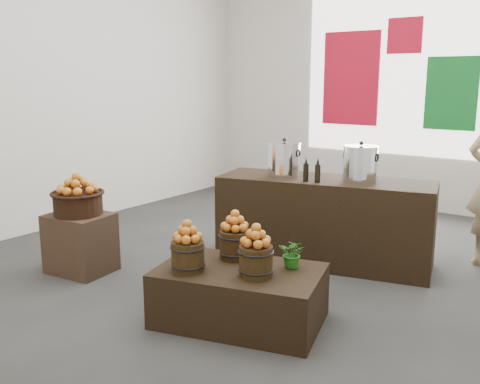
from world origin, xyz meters
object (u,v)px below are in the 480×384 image
Objects in this scene: stock_pot_left at (284,160)px; stock_pot_center at (360,165)px; crate at (81,243)px; wicker_basket at (78,204)px; counter at (324,221)px; display_table at (240,295)px.

stock_pot_center is (0.77, 0.19, 0.00)m from stock_pot_left.
stock_pot_center is (2.17, 1.76, 0.77)m from crate.
stock_pot_left is (1.40, 1.57, 0.36)m from wicker_basket.
stock_pot_left reaches higher than crate.
counter is at bearing -166.52° from stock_pot_center.
stock_pot_left is (-0.55, 1.56, 0.84)m from display_table.
crate is at bearing -131.66° from stock_pot_left.
display_table is at bearing -70.50° from stock_pot_left.
crate is 2.90m from stock_pot_center.
wicker_basket is 1.40× the size of stock_pot_center.
counter is 6.47× the size of stock_pot_left.
stock_pot_left is at bearing 93.89° from display_table.
crate is 2.49m from counter.
stock_pot_left reaches higher than wicker_basket.
display_table is at bearing -97.16° from stock_pot_center.
wicker_basket is 2.14m from stock_pot_left.
counter is (-0.12, 1.67, 0.23)m from display_table.
counter is 0.76m from stock_pot_left.
display_table is (1.95, 0.01, -0.48)m from wicker_basket.
stock_pot_center is (0.34, 0.08, 0.62)m from counter.
crate is at bearing 0.00° from wicker_basket.
display_table is at bearing 0.28° from wicker_basket.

